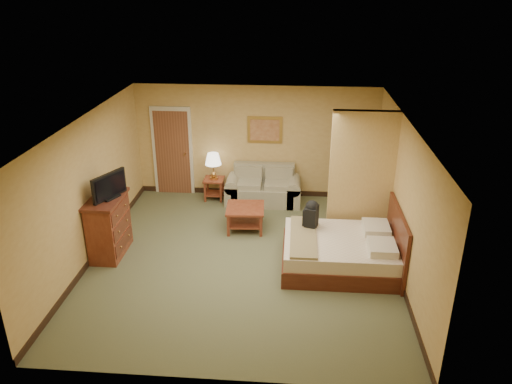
# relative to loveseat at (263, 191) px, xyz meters

# --- Properties ---
(floor) EXTENTS (6.00, 6.00, 0.00)m
(floor) POSITION_rel_loveseat_xyz_m (-0.20, -2.57, -0.28)
(floor) COLOR #555939
(floor) RESTS_ON ground
(ceiling) EXTENTS (6.00, 6.00, 0.00)m
(ceiling) POSITION_rel_loveseat_xyz_m (-0.20, -2.57, 2.32)
(ceiling) COLOR white
(ceiling) RESTS_ON back_wall
(back_wall) EXTENTS (5.50, 0.02, 2.60)m
(back_wall) POSITION_rel_loveseat_xyz_m (-0.20, 0.43, 1.02)
(back_wall) COLOR tan
(back_wall) RESTS_ON floor
(left_wall) EXTENTS (0.02, 6.00, 2.60)m
(left_wall) POSITION_rel_loveseat_xyz_m (-2.95, -2.57, 1.02)
(left_wall) COLOR tan
(left_wall) RESTS_ON floor
(right_wall) EXTENTS (0.02, 6.00, 2.60)m
(right_wall) POSITION_rel_loveseat_xyz_m (2.55, -2.57, 1.02)
(right_wall) COLOR tan
(right_wall) RESTS_ON floor
(partition) EXTENTS (1.20, 0.15, 2.60)m
(partition) POSITION_rel_loveseat_xyz_m (1.95, -1.65, 1.02)
(partition) COLOR tan
(partition) RESTS_ON floor
(door) EXTENTS (0.94, 0.16, 2.10)m
(door) POSITION_rel_loveseat_xyz_m (-2.15, 0.39, 0.75)
(door) COLOR beige
(door) RESTS_ON floor
(baseboard) EXTENTS (5.50, 0.02, 0.12)m
(baseboard) POSITION_rel_loveseat_xyz_m (-0.20, 0.42, -0.22)
(baseboard) COLOR black
(baseboard) RESTS_ON floor
(loveseat) EXTENTS (1.69, 0.79, 0.86)m
(loveseat) POSITION_rel_loveseat_xyz_m (0.00, 0.00, 0.00)
(loveseat) COLOR gray
(loveseat) RESTS_ON floor
(side_table) EXTENTS (0.46, 0.46, 0.50)m
(side_table) POSITION_rel_loveseat_xyz_m (-1.15, 0.08, 0.05)
(side_table) COLOR maroon
(side_table) RESTS_ON floor
(table_lamp) EXTENTS (0.37, 0.37, 0.62)m
(table_lamp) POSITION_rel_loveseat_xyz_m (-1.15, 0.08, 0.69)
(table_lamp) COLOR #B98744
(table_lamp) RESTS_ON side_table
(coffee_table) EXTENTS (0.80, 0.80, 0.49)m
(coffee_table) POSITION_rel_loveseat_xyz_m (-0.28, -1.36, 0.07)
(coffee_table) COLOR maroon
(coffee_table) RESTS_ON floor
(wall_picture) EXTENTS (0.79, 0.04, 0.61)m
(wall_picture) POSITION_rel_loveseat_xyz_m (0.00, 0.40, 1.32)
(wall_picture) COLOR #B78E3F
(wall_picture) RESTS_ON back_wall
(dresser) EXTENTS (0.56, 1.07, 1.14)m
(dresser) POSITION_rel_loveseat_xyz_m (-2.68, -2.55, 0.30)
(dresser) COLOR maroon
(dresser) RESTS_ON floor
(tv) EXTENTS (0.38, 0.72, 0.47)m
(tv) POSITION_rel_loveseat_xyz_m (-2.58, -2.55, 1.08)
(tv) COLOR black
(tv) RESTS_ON dresser
(bed) EXTENTS (2.04, 1.73, 1.12)m
(bed) POSITION_rel_loveseat_xyz_m (1.62, -2.67, 0.03)
(bed) COLOR #481B10
(bed) RESTS_ON floor
(backpack) EXTENTS (0.28, 0.35, 0.53)m
(backpack) POSITION_rel_loveseat_xyz_m (1.03, -2.25, 0.55)
(backpack) COLOR black
(backpack) RESTS_ON bed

